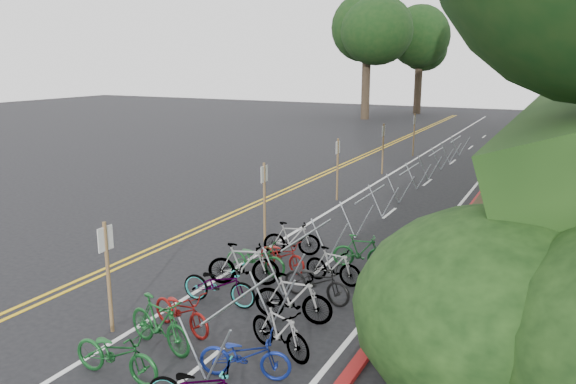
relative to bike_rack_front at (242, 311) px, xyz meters
name	(u,v)px	position (x,y,z in m)	size (l,w,h in m)	color
ground	(142,297)	(-3.45, 1.04, -0.80)	(120.00, 120.00, 0.00)	black
road_markings	(329,205)	(-2.82, 11.13, -0.80)	(7.47, 80.00, 0.01)	gold
red_curb	(471,208)	(2.25, 13.04, -0.75)	(0.25, 28.00, 0.10)	maroon
bike_rack_front	(242,311)	(0.00, 0.00, 0.00)	(1.11, 2.67, 1.11)	#9297A2
bike_racks_rest	(409,176)	(-0.45, 14.04, 0.05)	(1.14, 23.00, 1.17)	#9297A2
signpost_near	(108,270)	(-2.80, -0.60, 0.56)	(0.08, 0.40, 2.38)	brown
signposts_rest	(363,154)	(-2.85, 15.04, 0.63)	(0.08, 18.40, 2.50)	brown
bike_front	(255,258)	(-1.73, 3.52, -0.35)	(1.72, 0.60, 0.90)	#144C1E
bike_valet	(251,296)	(-0.58, 1.32, -0.32)	(3.45, 9.16, 1.09)	#144C1E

